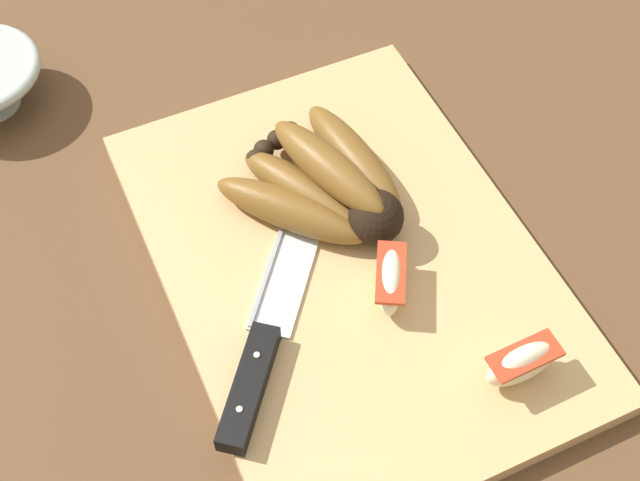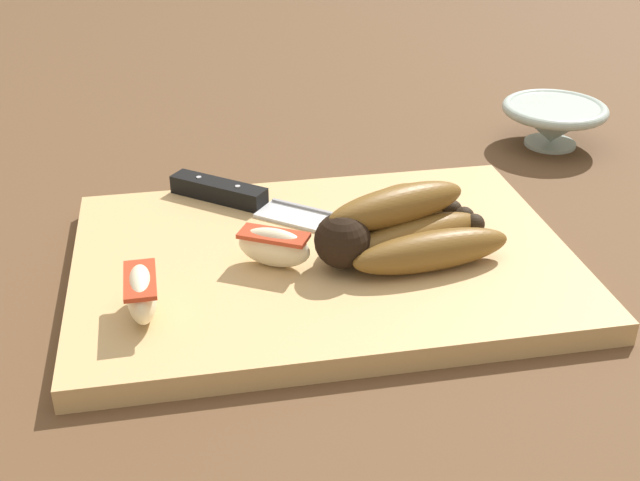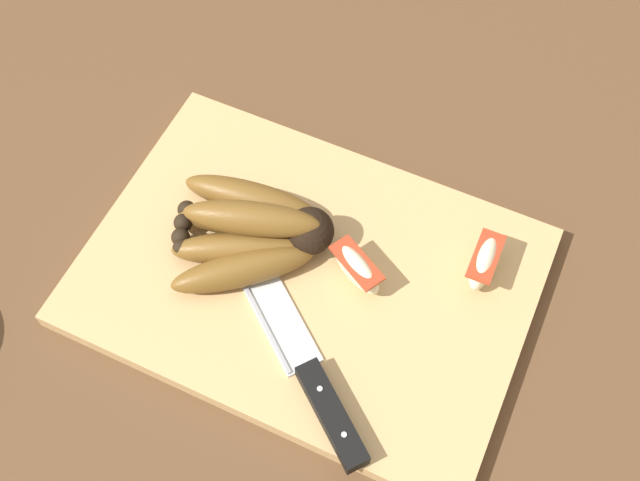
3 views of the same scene
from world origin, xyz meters
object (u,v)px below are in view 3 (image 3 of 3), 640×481
at_px(apple_wedge_near, 356,268).
at_px(chefs_knife, 306,368).
at_px(apple_wedge_middle, 484,262).
at_px(banana_bunch, 253,230).

bearing_deg(apple_wedge_near, chefs_knife, 88.71).
bearing_deg(apple_wedge_middle, chefs_knife, 55.82).
distance_m(banana_bunch, apple_wedge_middle, 0.22).
relative_size(chefs_knife, apple_wedge_near, 3.62).
bearing_deg(apple_wedge_middle, banana_bunch, 15.98).
xyz_separation_m(apple_wedge_near, apple_wedge_middle, (-0.11, -0.06, 0.00)).
relative_size(banana_bunch, chefs_knife, 0.69).
distance_m(chefs_knife, apple_wedge_near, 0.11).
height_order(banana_bunch, apple_wedge_middle, banana_bunch).
bearing_deg(banana_bunch, chefs_knife, 136.03).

